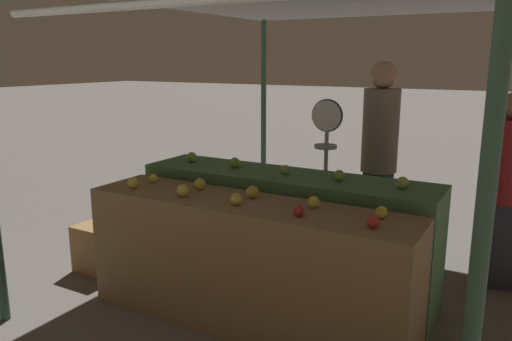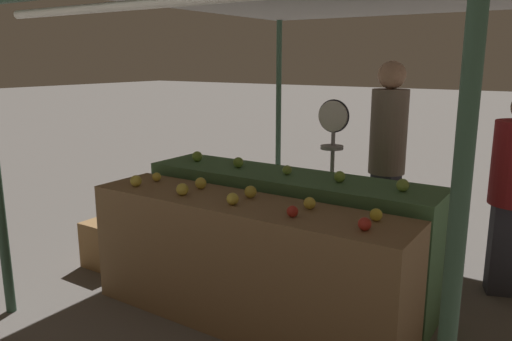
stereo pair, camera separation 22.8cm
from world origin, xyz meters
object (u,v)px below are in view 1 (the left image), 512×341
Objects in this scene: produce_scale at (326,145)px; wooden_crate_side at (105,246)px; person_vendor_at_scale at (380,146)px; person_customer_left at (507,179)px.

wooden_crate_side is at bearing -145.41° from produce_scale.
person_vendor_at_scale is 1.06m from person_customer_left.
produce_scale is 1.47m from person_customer_left.
produce_scale is 0.82× the size of person_vendor_at_scale.
produce_scale reaches higher than wooden_crate_side.
wooden_crate_side is at bearing 4.24° from person_customer_left.
person_vendor_at_scale is at bearing 35.33° from produce_scale.
person_vendor_at_scale reaches higher than wooden_crate_side.
wooden_crate_side is (-1.63, -1.12, -0.88)m from produce_scale.
person_vendor_at_scale is at bearing 34.74° from wooden_crate_side.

